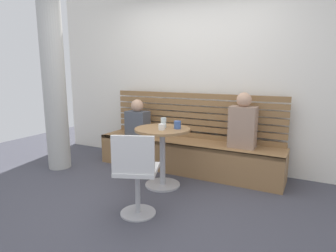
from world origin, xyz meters
TOP-DOWN VIEW (x-y plane):
  - ground at (0.00, 0.00)m, footprint 8.00×8.00m
  - back_wall at (0.00, 1.64)m, footprint 5.20×0.10m
  - concrete_pillar at (-1.75, 0.45)m, footprint 0.32×0.32m
  - booth_bench at (0.00, 1.20)m, footprint 2.70×0.52m
  - booth_backrest at (0.00, 1.44)m, footprint 2.65×0.04m
  - cafe_table at (-0.03, 0.54)m, footprint 0.68×0.68m
  - white_chair at (0.12, -0.27)m, footprint 0.52×0.52m
  - person_adult at (0.78, 1.23)m, footprint 0.34×0.22m
  - person_child_left at (-0.82, 1.18)m, footprint 0.34×0.22m
  - cup_mug_blue at (0.14, 0.61)m, footprint 0.08×0.08m
  - cup_glass_tall at (-0.05, 0.60)m, footprint 0.07×0.07m
  - cup_ceramic_white at (0.01, 0.46)m, footprint 0.08×0.08m

SIDE VIEW (x-z plane):
  - ground at x=0.00m, z-range 0.00..0.00m
  - booth_bench at x=0.00m, z-range 0.00..0.44m
  - white_chair at x=0.12m, z-range 0.04..0.89m
  - cafe_table at x=-0.03m, z-range 0.15..0.89m
  - person_child_left at x=-0.82m, z-range 0.40..0.97m
  - person_adult at x=0.78m, z-range 0.40..1.12m
  - cup_ceramic_white at x=0.01m, z-range 0.74..0.81m
  - booth_backrest at x=0.00m, z-range 0.44..1.11m
  - cup_mug_blue at x=0.14m, z-range 0.74..0.83m
  - cup_glass_tall at x=-0.05m, z-range 0.74..0.86m
  - concrete_pillar at x=-1.75m, z-range 0.00..2.80m
  - back_wall at x=0.00m, z-range 0.00..2.90m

